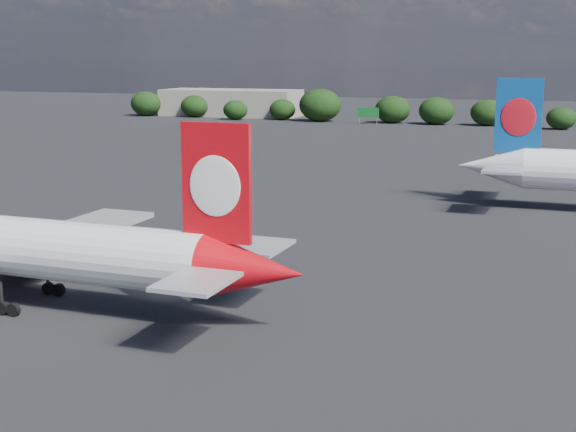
% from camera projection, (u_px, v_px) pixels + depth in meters
% --- Properties ---
extents(ground, '(500.00, 500.00, 0.00)m').
position_uv_depth(ground, '(293.00, 200.00, 103.84)').
color(ground, black).
rests_on(ground, ground).
extents(qantas_airliner, '(43.08, 40.90, 14.09)m').
position_uv_depth(qantas_airliner, '(20.00, 248.00, 59.47)').
color(qantas_airliner, white).
rests_on(qantas_airliner, ground).
extents(terminal_building, '(42.00, 16.00, 8.00)m').
position_uv_depth(terminal_building, '(231.00, 103.00, 246.20)').
color(terminal_building, gray).
rests_on(terminal_building, ground).
extents(highway_sign, '(6.00, 0.30, 4.50)m').
position_uv_depth(highway_sign, '(368.00, 113.00, 216.45)').
color(highway_sign, '#146526').
rests_on(highway_sign, ground).
extents(billboard_yellow, '(5.00, 0.30, 5.50)m').
position_uv_depth(billboard_yellow, '(484.00, 111.00, 212.22)').
color(billboard_yellow, gold).
rests_on(billboard_yellow, ground).
extents(horizon_treeline, '(204.79, 14.39, 9.21)m').
position_uv_depth(horizon_treeline, '(494.00, 111.00, 209.87)').
color(horizon_treeline, black).
rests_on(horizon_treeline, ground).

